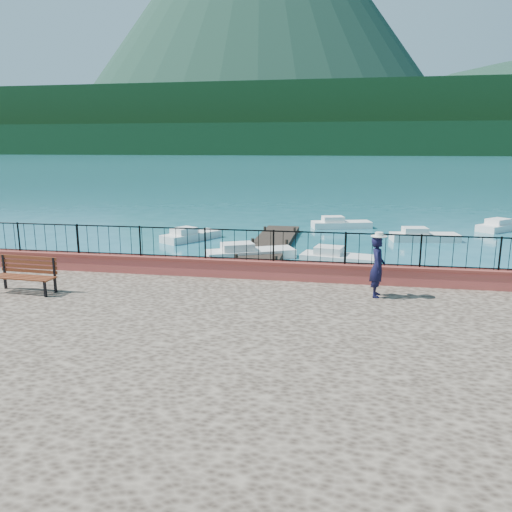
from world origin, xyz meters
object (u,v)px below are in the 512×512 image
(person, at_px, (377,267))
(boat_0, at_px, (250,250))
(park_bench, at_px, (25,282))
(boat_4, at_px, (341,222))
(boat_1, at_px, (340,255))
(boat_2, at_px, (425,234))
(boat_3, at_px, (191,233))
(boat_5, at_px, (503,224))

(person, distance_m, boat_0, 10.89)
(park_bench, bearing_deg, boat_4, 70.50)
(person, height_order, boat_1, person)
(boat_2, height_order, boat_3, same)
(boat_4, bearing_deg, park_bench, -128.20)
(person, bearing_deg, boat_4, 6.76)
(boat_0, bearing_deg, boat_1, -31.27)
(person, relative_size, boat_2, 0.45)
(park_bench, bearing_deg, boat_3, 92.35)
(boat_0, xyz_separation_m, boat_1, (4.27, -0.44, 0.00))
(boat_0, bearing_deg, boat_5, 11.94)
(boat_0, relative_size, boat_4, 1.11)
(boat_2, distance_m, boat_5, 7.40)
(park_bench, xyz_separation_m, boat_2, (13.41, 16.89, -1.10))
(park_bench, height_order, boat_5, park_bench)
(person, distance_m, boat_2, 15.99)
(boat_1, bearing_deg, boat_2, 65.78)
(boat_5, bearing_deg, boat_2, 177.33)
(park_bench, height_order, boat_4, park_bench)
(boat_1, height_order, boat_5, same)
(person, bearing_deg, boat_0, 33.22)
(boat_0, relative_size, boat_5, 1.02)
(park_bench, relative_size, boat_4, 0.48)
(boat_0, relative_size, boat_2, 1.13)
(boat_2, bearing_deg, park_bench, -136.78)
(person, xyz_separation_m, boat_3, (-9.63, 13.44, -1.65))
(boat_0, height_order, boat_5, same)
(boat_1, height_order, boat_2, same)
(boat_0, distance_m, boat_3, 5.92)
(boat_0, bearing_deg, person, -85.53)
(park_bench, relative_size, boat_2, 0.50)
(person, height_order, boat_3, person)
(park_bench, height_order, boat_0, park_bench)
(boat_1, distance_m, boat_3, 9.66)
(boat_3, height_order, boat_4, same)
(park_bench, xyz_separation_m, boat_5, (18.97, 21.78, -1.10))
(boat_4, bearing_deg, boat_3, -160.47)
(boat_3, height_order, boat_5, same)
(boat_1, relative_size, boat_3, 0.97)
(person, xyz_separation_m, boat_5, (9.12, 20.39, -1.65))
(park_bench, bearing_deg, boat_5, 52.16)
(boat_0, height_order, boat_4, same)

